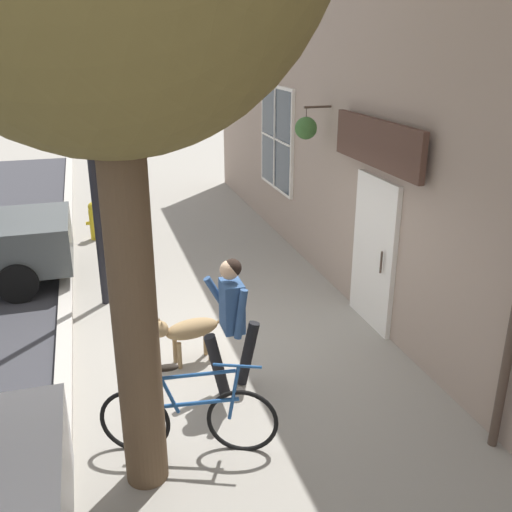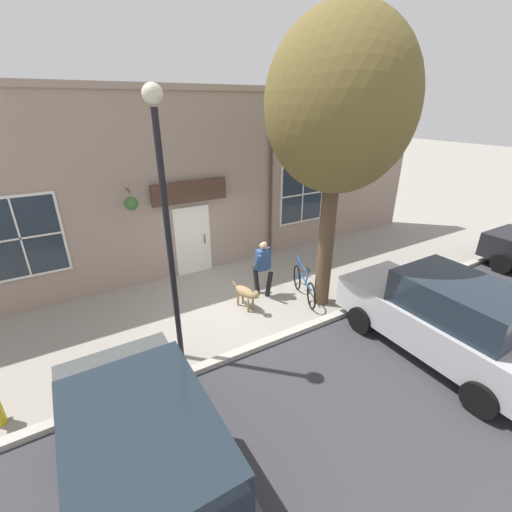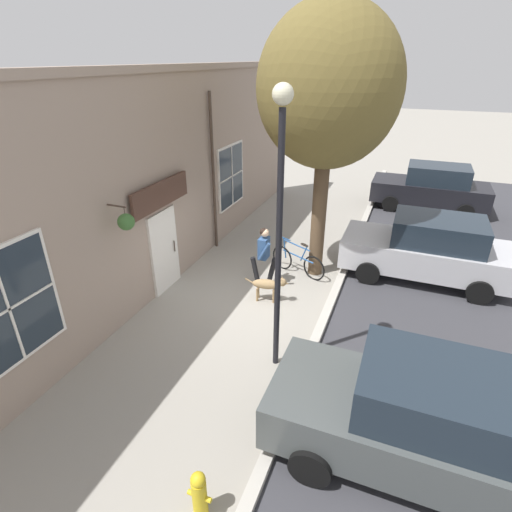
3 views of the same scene
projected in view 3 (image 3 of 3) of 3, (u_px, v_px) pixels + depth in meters
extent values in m
plane|color=gray|center=(247.00, 299.00, 10.00)|extent=(90.00, 90.00, 0.00)
cube|color=#B2ADA3|center=(326.00, 314.00, 9.32)|extent=(0.20, 28.00, 0.12)
cube|color=gray|center=(156.00, 190.00, 9.62)|extent=(0.30, 18.00, 5.14)
cube|color=gray|center=(142.00, 69.00, 8.44)|extent=(0.42, 18.00, 0.16)
cube|color=white|center=(164.00, 251.00, 10.08)|extent=(0.10, 1.10, 2.10)
cube|color=#232D38|center=(165.00, 253.00, 10.09)|extent=(0.03, 0.90, 1.90)
cylinder|color=#47382D|center=(174.00, 246.00, 10.34)|extent=(0.03, 0.03, 0.30)
cube|color=#4C3328|center=(161.00, 194.00, 9.37)|extent=(0.08, 2.20, 0.60)
cylinder|color=#47382D|center=(213.00, 175.00, 11.79)|extent=(0.09, 0.09, 4.63)
cylinder|color=#47382D|center=(116.00, 206.00, 7.81)|extent=(0.44, 0.04, 0.04)
cylinder|color=#47382D|center=(125.00, 216.00, 7.83)|extent=(0.01, 0.01, 0.34)
cone|color=#2D2823|center=(127.00, 226.00, 7.93)|extent=(0.32, 0.32, 0.18)
sphere|color=#3D6B33|center=(126.00, 222.00, 7.89)|extent=(0.34, 0.34, 0.34)
cube|color=white|center=(6.00, 309.00, 6.18)|extent=(0.08, 1.82, 2.02)
cube|color=#232D38|center=(8.00, 309.00, 6.17)|extent=(0.03, 1.70, 1.90)
cube|color=white|center=(9.00, 309.00, 6.16)|extent=(0.04, 0.04, 1.90)
cube|color=white|center=(9.00, 309.00, 6.16)|extent=(0.04, 1.70, 0.04)
cube|color=white|center=(231.00, 176.00, 13.07)|extent=(0.08, 1.82, 2.02)
cube|color=#232D38|center=(231.00, 176.00, 13.06)|extent=(0.03, 1.70, 1.90)
cube|color=white|center=(232.00, 176.00, 13.05)|extent=(0.04, 0.04, 1.90)
cube|color=white|center=(232.00, 176.00, 13.05)|extent=(0.04, 1.70, 0.04)
cylinder|color=black|center=(272.00, 271.00, 10.51)|extent=(0.29, 0.13, 0.79)
cylinder|color=black|center=(255.00, 271.00, 10.51)|extent=(0.29, 0.13, 0.79)
cube|color=#2D4C7A|center=(264.00, 248.00, 10.21)|extent=(0.22, 0.34, 0.57)
sphere|color=tan|center=(265.00, 233.00, 10.01)|extent=(0.21, 0.21, 0.21)
sphere|color=black|center=(264.00, 232.00, 10.01)|extent=(0.20, 0.20, 0.20)
cylinder|color=#2D4C7A|center=(266.00, 244.00, 10.41)|extent=(0.16, 0.09, 0.57)
cylinder|color=#2D4C7A|center=(264.00, 252.00, 9.97)|extent=(0.33, 0.09, 0.52)
ellipsoid|color=#997A51|center=(266.00, 284.00, 9.77)|extent=(0.72, 0.39, 0.24)
cylinder|color=#997A51|center=(274.00, 293.00, 9.93)|extent=(0.06, 0.06, 0.35)
cylinder|color=#997A51|center=(274.00, 296.00, 9.79)|extent=(0.06, 0.06, 0.35)
cylinder|color=#997A51|center=(258.00, 291.00, 10.00)|extent=(0.06, 0.06, 0.35)
cylinder|color=#997A51|center=(257.00, 295.00, 9.86)|extent=(0.06, 0.06, 0.35)
sphere|color=#997A51|center=(282.00, 282.00, 9.66)|extent=(0.20, 0.20, 0.20)
cone|color=#997A51|center=(287.00, 283.00, 9.65)|extent=(0.12, 0.11, 0.09)
cone|color=#997A51|center=(282.00, 278.00, 9.66)|extent=(0.06, 0.06, 0.07)
cone|color=#997A51|center=(282.00, 280.00, 9.57)|extent=(0.06, 0.06, 0.07)
cylinder|color=#997A51|center=(249.00, 281.00, 9.82)|extent=(0.21, 0.07, 0.14)
cylinder|color=brown|center=(319.00, 211.00, 10.45)|extent=(0.38, 0.38, 3.64)
ellipsoid|color=brown|center=(328.00, 88.00, 9.11)|extent=(3.37, 3.03, 3.70)
sphere|color=brown|center=(352.00, 114.00, 9.52)|extent=(1.68, 1.68, 1.68)
torus|color=black|center=(282.00, 258.00, 11.34)|extent=(0.66, 0.32, 0.70)
torus|color=black|center=(314.00, 268.00, 10.77)|extent=(0.66, 0.32, 0.70)
cylinder|color=#1E4C8C|center=(298.00, 256.00, 10.97)|extent=(0.96, 0.32, 0.15)
cylinder|color=#1E4C8C|center=(304.00, 254.00, 10.80)|extent=(0.21, 0.09, 0.48)
cylinder|color=#1E4C8C|center=(297.00, 245.00, 10.85)|extent=(0.81, 0.27, 0.13)
cylinder|color=#1E4C8C|center=(285.00, 248.00, 11.16)|extent=(0.13, 0.07, 0.58)
cylinder|color=#1E4C8C|center=(284.00, 238.00, 11.04)|extent=(0.43, 0.21, 0.03)
ellipsoid|color=black|center=(304.00, 245.00, 10.69)|extent=(0.26, 0.17, 0.09)
cube|color=#474C4C|center=(418.00, 428.00, 5.70)|extent=(4.30, 1.76, 0.76)
cube|color=#1E2833|center=(445.00, 395.00, 5.31)|extent=(2.24, 1.55, 0.68)
cylinder|color=black|center=(310.00, 467.00, 5.57)|extent=(0.62, 0.18, 0.62)
cylinder|color=black|center=(335.00, 382.00, 7.04)|extent=(0.62, 0.18, 0.62)
cylinder|color=black|center=(507.00, 428.00, 6.16)|extent=(0.62, 0.18, 0.62)
cube|color=#B7B7BC|center=(425.00, 255.00, 10.70)|extent=(4.30, 1.76, 0.76)
cube|color=#1E2833|center=(439.00, 231.00, 10.31)|extent=(2.24, 1.55, 0.68)
cylinder|color=black|center=(368.00, 273.00, 10.58)|extent=(0.62, 0.18, 0.62)
cylinder|color=black|center=(375.00, 247.00, 12.04)|extent=(0.62, 0.18, 0.62)
cylinder|color=black|center=(480.00, 292.00, 9.70)|extent=(0.62, 0.18, 0.62)
cylinder|color=black|center=(473.00, 261.00, 11.17)|extent=(0.62, 0.18, 0.62)
cube|color=black|center=(429.00, 192.00, 15.69)|extent=(4.30, 1.76, 0.76)
cube|color=#1E2833|center=(438.00, 174.00, 15.29)|extent=(2.24, 1.55, 0.68)
cylinder|color=black|center=(390.00, 204.00, 15.56)|extent=(0.62, 0.18, 0.62)
cylinder|color=black|center=(394.00, 191.00, 17.02)|extent=(0.62, 0.18, 0.62)
cylinder|color=black|center=(465.00, 213.00, 14.69)|extent=(0.62, 0.18, 0.62)
cylinder|color=black|center=(462.00, 198.00, 16.15)|extent=(0.62, 0.18, 0.62)
cylinder|color=black|center=(278.00, 254.00, 6.87)|extent=(0.11, 0.11, 4.79)
sphere|color=beige|center=(283.00, 94.00, 5.72)|extent=(0.32, 0.32, 0.32)
cylinder|color=gold|center=(200.00, 498.00, 5.18)|extent=(0.20, 0.20, 0.62)
sphere|color=gold|center=(198.00, 480.00, 5.02)|extent=(0.20, 0.20, 0.20)
cylinder|color=gold|center=(208.00, 499.00, 5.13)|extent=(0.10, 0.07, 0.07)
cylinder|color=gold|center=(191.00, 493.00, 5.21)|extent=(0.10, 0.07, 0.07)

